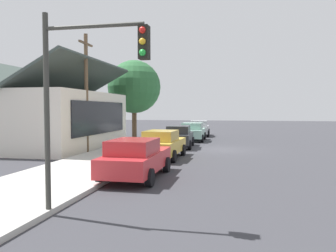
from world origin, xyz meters
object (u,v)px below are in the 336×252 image
object	(u,v)px
car_mustard	(163,144)
shade_tree	(134,87)
car_cherry	(136,158)
car_silver	(199,128)
fire_hydrant_red	(178,134)
traffic_light_main	(85,80)
car_charcoal	(179,136)
car_seafoam	(193,132)
utility_pole_wooden	(86,91)

from	to	relation	value
car_mustard	shade_tree	bearing A→B (deg)	25.52
car_cherry	car_silver	size ratio (longest dim) A/B	1.04
car_cherry	fire_hydrant_red	size ratio (longest dim) A/B	6.51
shade_tree	traffic_light_main	size ratio (longest dim) A/B	1.42
car_silver	fire_hydrant_red	xyz separation A→B (m)	(-3.79, 1.56, -0.32)
car_charcoal	car_seafoam	distance (m)	5.24
shade_tree	car_seafoam	bearing A→B (deg)	-103.52
shade_tree	utility_pole_wooden	size ratio (longest dim) A/B	0.98
car_cherry	car_seafoam	xyz separation A→B (m)	(16.21, -0.15, -0.00)
car_silver	fire_hydrant_red	distance (m)	4.11
car_charcoal	car_seafoam	size ratio (longest dim) A/B	1.01
car_seafoam	utility_pole_wooden	size ratio (longest dim) A/B	0.59
car_cherry	utility_pole_wooden	distance (m)	9.46
car_mustard	car_seafoam	world-z (taller)	same
car_charcoal	car_seafoam	bearing A→B (deg)	-6.51
car_charcoal	shade_tree	distance (m)	9.48
traffic_light_main	utility_pole_wooden	bearing A→B (deg)	25.21
utility_pole_wooden	fire_hydrant_red	world-z (taller)	utility_pole_wooden
shade_tree	fire_hydrant_red	bearing A→B (deg)	-86.49
car_silver	utility_pole_wooden	distance (m)	15.89
car_seafoam	car_silver	world-z (taller)	same
car_charcoal	utility_pole_wooden	xyz separation A→B (m)	(-3.90, 5.31, 3.12)
car_mustard	car_charcoal	distance (m)	5.54
car_cherry	traffic_light_main	distance (m)	5.63
car_cherry	shade_tree	world-z (taller)	shade_tree
car_cherry	car_charcoal	distance (m)	10.98
car_mustard	car_silver	xyz separation A→B (m)	(16.20, -0.23, 0.00)
car_seafoam	traffic_light_main	size ratio (longest dim) A/B	0.85
car_cherry	traffic_light_main	xyz separation A→B (m)	(-4.95, -0.21, 2.67)
car_charcoal	car_silver	bearing A→B (deg)	-4.67
shade_tree	fire_hydrant_red	world-z (taller)	shade_tree
shade_tree	car_silver	bearing A→B (deg)	-54.61
car_mustard	shade_tree	distance (m)	13.92
car_cherry	utility_pole_wooden	bearing A→B (deg)	37.78
shade_tree	utility_pole_wooden	distance (m)	10.56
car_mustard	shade_tree	size ratio (longest dim) A/B	0.61
car_cherry	fire_hydrant_red	xyz separation A→B (m)	(17.84, 1.45, -0.32)
car_charcoal	car_silver	world-z (taller)	same
car_seafoam	shade_tree	size ratio (longest dim) A/B	0.60
car_mustard	car_cherry	bearing A→B (deg)	-177.28
car_cherry	shade_tree	size ratio (longest dim) A/B	0.63
car_silver	traffic_light_main	bearing A→B (deg)	176.96
car_charcoal	fire_hydrant_red	distance (m)	7.00
fire_hydrant_red	car_mustard	bearing A→B (deg)	-173.91
car_cherry	car_seafoam	world-z (taller)	same
utility_pole_wooden	fire_hydrant_red	bearing A→B (deg)	-20.37
car_silver	traffic_light_main	size ratio (longest dim) A/B	0.86
car_seafoam	utility_pole_wooden	xyz separation A→B (m)	(-9.14, 5.60, 3.11)
car_cherry	car_silver	xyz separation A→B (m)	(21.64, -0.10, -0.00)
car_seafoam	traffic_light_main	world-z (taller)	traffic_light_main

